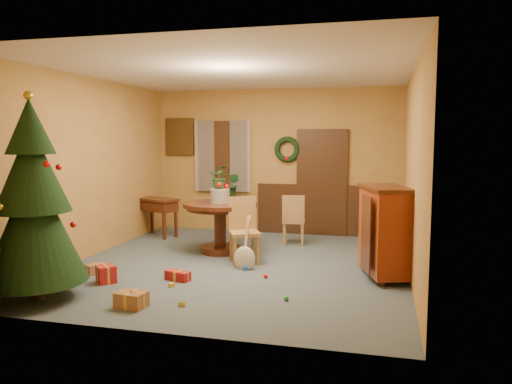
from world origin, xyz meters
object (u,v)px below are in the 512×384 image
(christmas_tree, at_px, (33,202))
(writing_desk, at_px, (158,208))
(sideboard, at_px, (385,229))
(dining_table, at_px, (220,218))
(chair_near, at_px, (243,228))

(christmas_tree, distance_m, writing_desk, 3.96)
(sideboard, bearing_deg, writing_desk, 155.41)
(christmas_tree, height_order, writing_desk, christmas_tree)
(dining_table, xyz_separation_m, writing_desk, (-1.63, 1.04, -0.03))
(dining_table, distance_m, christmas_tree, 3.22)
(chair_near, xyz_separation_m, writing_desk, (-2.18, 1.56, 0.02))
(christmas_tree, height_order, sideboard, christmas_tree)
(dining_table, bearing_deg, chair_near, -43.19)
(chair_near, height_order, sideboard, sideboard)
(chair_near, bearing_deg, christmas_tree, -129.26)
(chair_near, bearing_deg, dining_table, 136.81)
(dining_table, height_order, chair_near, chair_near)
(dining_table, height_order, sideboard, sideboard)
(christmas_tree, bearing_deg, writing_desk, 93.87)
(dining_table, bearing_deg, writing_desk, 147.48)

